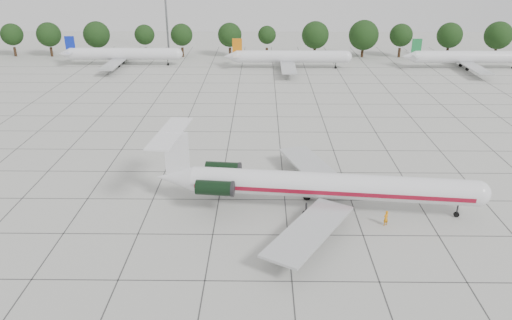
# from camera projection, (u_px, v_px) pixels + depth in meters

# --- Properties ---
(ground) EXTENTS (260.00, 260.00, 0.00)m
(ground) POSITION_uv_depth(u_px,v_px,m) (285.00, 200.00, 60.35)
(ground) COLOR #B9B9B1
(ground) RESTS_ON ground
(apron_joints) EXTENTS (170.00, 170.00, 0.02)m
(apron_joints) POSITION_uv_depth(u_px,v_px,m) (281.00, 153.00, 74.13)
(apron_joints) COLOR #383838
(apron_joints) RESTS_ON ground
(main_airliner) EXTENTS (37.96, 29.72, 8.91)m
(main_airliner) POSITION_uv_depth(u_px,v_px,m) (312.00, 185.00, 57.05)
(main_airliner) COLOR silver
(main_airliner) RESTS_ON ground
(ground_crew) EXTENTS (0.78, 0.70, 1.79)m
(ground_crew) POSITION_uv_depth(u_px,v_px,m) (386.00, 218.00, 54.51)
(ground_crew) COLOR orange
(ground_crew) RESTS_ON ground
(bg_airliner_b) EXTENTS (28.24, 27.20, 7.40)m
(bg_airliner_b) POSITION_uv_depth(u_px,v_px,m) (123.00, 54.00, 127.43)
(bg_airliner_b) COLOR silver
(bg_airliner_b) RESTS_ON ground
(bg_airliner_c) EXTENTS (28.24, 27.20, 7.40)m
(bg_airliner_c) POSITION_uv_depth(u_px,v_px,m) (290.00, 57.00, 124.19)
(bg_airliner_c) COLOR silver
(bg_airliner_c) RESTS_ON ground
(bg_airliner_d) EXTENTS (28.24, 27.20, 7.40)m
(bg_airliner_d) POSITION_uv_depth(u_px,v_px,m) (469.00, 57.00, 123.90)
(bg_airliner_d) COLOR silver
(bg_airliner_d) RESTS_ON ground
(tree_line) EXTENTS (249.86, 8.44, 10.22)m
(tree_line) POSITION_uv_depth(u_px,v_px,m) (230.00, 35.00, 136.23)
(tree_line) COLOR #332114
(tree_line) RESTS_ON ground
(floodlight_mast) EXTENTS (1.60, 1.60, 25.45)m
(floodlight_mast) POSITION_uv_depth(u_px,v_px,m) (165.00, 1.00, 139.59)
(floodlight_mast) COLOR slate
(floodlight_mast) RESTS_ON ground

